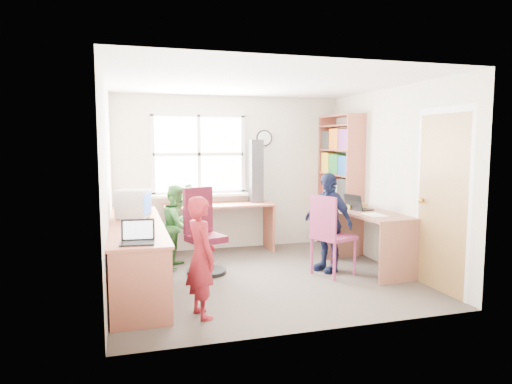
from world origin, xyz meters
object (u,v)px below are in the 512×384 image
(bookshelf, at_px, (340,186))
(potted_plant, at_px, (186,195))
(swivel_chair, at_px, (203,236))
(right_desk, at_px, (369,228))
(person_red, at_px, (201,257))
(person_navy, at_px, (328,222))
(l_desk, at_px, (156,254))
(laptop_left, at_px, (138,238))
(cd_tower, at_px, (256,171))
(wooden_chair, at_px, (329,232))
(crt_monitor, at_px, (133,204))
(laptop_right, at_px, (357,206))
(person_green, at_px, (178,226))

(bookshelf, height_order, potted_plant, bookshelf)
(swivel_chair, bearing_deg, right_desk, -32.75)
(person_red, relative_size, person_navy, 0.91)
(bookshelf, bearing_deg, l_desk, -153.57)
(l_desk, bearing_deg, right_desk, 4.97)
(laptop_left, height_order, cd_tower, cd_tower)
(l_desk, bearing_deg, wooden_chair, 3.08)
(swivel_chair, distance_m, potted_plant, 1.05)
(l_desk, height_order, swivel_chair, swivel_chair)
(potted_plant, distance_m, person_navy, 2.15)
(l_desk, relative_size, person_red, 2.50)
(crt_monitor, relative_size, cd_tower, 0.46)
(laptop_right, distance_m, person_green, 2.45)
(l_desk, relative_size, cd_tower, 3.03)
(crt_monitor, distance_m, person_green, 0.78)
(wooden_chair, height_order, crt_monitor, crt_monitor)
(bookshelf, distance_m, person_navy, 1.39)
(l_desk, distance_m, swivel_chair, 0.97)
(laptop_left, xyz_separation_m, person_red, (0.58, -0.06, -0.21))
(l_desk, xyz_separation_m, person_navy, (2.23, 0.34, 0.19))
(wooden_chair, distance_m, cd_tower, 1.84)
(swivel_chair, xyz_separation_m, potted_plant, (-0.08, 0.95, 0.44))
(laptop_left, xyz_separation_m, person_navy, (2.43, 1.06, -0.15))
(cd_tower, xyz_separation_m, person_green, (-1.30, -0.66, -0.68))
(right_desk, bearing_deg, person_green, 156.80)
(l_desk, distance_m, person_green, 1.15)
(right_desk, height_order, person_green, person_green)
(right_desk, xyz_separation_m, person_navy, (-0.55, 0.10, 0.09))
(wooden_chair, xyz_separation_m, laptop_right, (0.58, 0.37, 0.26))
(potted_plant, bearing_deg, right_desk, -32.89)
(bookshelf, height_order, person_red, bookshelf)
(laptop_right, distance_m, person_navy, 0.55)
(bookshelf, bearing_deg, right_desk, -98.18)
(cd_tower, xyz_separation_m, potted_plant, (-1.10, -0.08, -0.32))
(right_desk, distance_m, person_navy, 0.57)
(l_desk, bearing_deg, crt_monitor, 106.70)
(potted_plant, height_order, person_navy, person_navy)
(right_desk, relative_size, laptop_right, 3.60)
(laptop_left, bearing_deg, person_navy, 29.11)
(l_desk, xyz_separation_m, swivel_chair, (0.65, 0.72, 0.02))
(person_red, bearing_deg, wooden_chair, -75.94)
(cd_tower, bearing_deg, person_green, -155.15)
(crt_monitor, bearing_deg, laptop_left, -70.04)
(laptop_right, relative_size, person_red, 0.32)
(crt_monitor, bearing_deg, swivel_chair, 20.10)
(person_navy, bearing_deg, potted_plant, -153.65)
(bookshelf, relative_size, crt_monitor, 4.70)
(laptop_right, height_order, person_green, person_green)
(crt_monitor, distance_m, cd_tower, 2.17)
(bookshelf, bearing_deg, cd_tower, 167.63)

